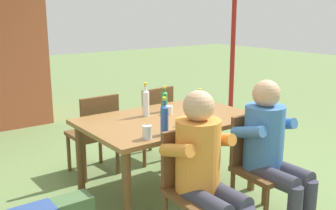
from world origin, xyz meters
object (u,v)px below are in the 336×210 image
object	(u,v)px
chair_far_right	(151,120)
bottle_clear	(146,102)
person_in_plaid_shirt	(271,146)
bottle_green	(164,101)
person_in_white_shirt	(205,166)
cup_glass	(147,132)
dining_table	(168,127)
chair_far_left	(95,130)
chair_near_left	(195,183)
cup_terracotta	(189,114)
chair_near_right	(260,162)
bottle_blue	(164,119)
cup_white	(169,110)
bottle_olive	(199,108)

from	to	relation	value
chair_far_right	bottle_clear	xyz separation A→B (m)	(-0.48, -0.63, 0.39)
person_in_plaid_shirt	bottle_green	distance (m)	1.15
person_in_plaid_shirt	bottle_green	bearing A→B (deg)	102.44
chair_far_right	person_in_plaid_shirt	bearing A→B (deg)	-90.21
person_in_white_shirt	bottle_clear	size ratio (longest dim) A/B	3.74
bottle_clear	cup_glass	bearing A→B (deg)	-122.52
dining_table	chair_far_left	xyz separation A→B (m)	(-0.35, 0.80, -0.17)
chair_near_left	person_in_white_shirt	distance (m)	0.20
bottle_clear	cup_terracotta	distance (m)	0.43
chair_near_right	person_in_plaid_shirt	bearing A→B (deg)	-92.72
bottle_green	bottle_clear	xyz separation A→B (m)	(-0.23, -0.03, 0.03)
bottle_blue	cup_white	distance (m)	0.64
chair_near_right	bottle_blue	bearing A→B (deg)	149.10
chair_near_left	bottle_blue	distance (m)	0.56
bottle_olive	dining_table	bearing A→B (deg)	112.34
dining_table	bottle_blue	xyz separation A→B (m)	(-0.32, -0.39, 0.22)
chair_near_left	bottle_clear	bearing A→B (deg)	77.55
chair_far_left	bottle_green	size ratio (longest dim) A/B	3.45
chair_near_left	bottle_green	bearing A→B (deg)	65.96
chair_near_left	bottle_green	distance (m)	1.16
bottle_olive	cup_terracotta	world-z (taller)	bottle_olive
bottle_blue	cup_glass	xyz separation A→B (m)	(-0.17, -0.01, -0.08)
chair_far_left	bottle_blue	distance (m)	1.25
chair_near_right	cup_terracotta	bearing A→B (deg)	110.45
chair_far_left	bottle_green	xyz separation A→B (m)	(0.45, -0.60, 0.37)
bottle_clear	cup_terracotta	size ratio (longest dim) A/B	3.33
bottle_green	chair_far_left	bearing A→B (deg)	127.17
bottle_green	bottle_blue	world-z (taller)	bottle_blue
bottle_green	cup_terracotta	size ratio (longest dim) A/B	2.66
person_in_white_shirt	cup_terracotta	distance (m)	0.89
bottle_blue	person_in_white_shirt	bearing A→B (deg)	-92.81
chair_far_right	person_in_plaid_shirt	xyz separation A→B (m)	(-0.01, -1.71, 0.17)
bottle_clear	bottle_olive	bearing A→B (deg)	-61.94
bottle_green	chair_near_right	bearing A→B (deg)	-75.97
chair_near_left	dining_table	bearing A→B (deg)	66.81
cup_glass	bottle_clear	bearing A→B (deg)	57.48
bottle_blue	chair_far_left	bearing A→B (deg)	91.14
bottle_olive	bottle_blue	world-z (taller)	bottle_blue
bottle_clear	cup_terracotta	xyz separation A→B (m)	(0.25, -0.34, -0.09)
dining_table	cup_glass	bearing A→B (deg)	-140.90
chair_near_right	cup_glass	size ratio (longest dim) A/B	8.09
chair_far_right	cup_white	xyz separation A→B (m)	(-0.28, -0.70, 0.30)
person_in_plaid_shirt	cup_glass	xyz separation A→B (m)	(-0.84, 0.51, 0.14)
chair_near_left	bottle_olive	distance (m)	0.79
chair_far_left	person_in_white_shirt	world-z (taller)	person_in_white_shirt
bottle_green	chair_near_left	bearing A→B (deg)	-114.04
person_in_white_shirt	bottle_clear	distance (m)	1.13
person_in_plaid_shirt	bottle_blue	distance (m)	0.88
chair_near_left	cup_terracotta	xyz separation A→B (m)	(0.46, 0.64, 0.30)
cup_glass	cup_terracotta	bearing A→B (deg)	21.22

